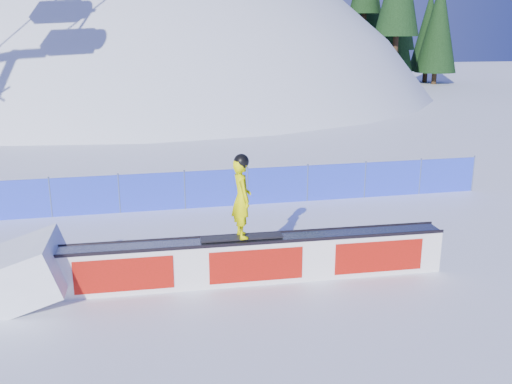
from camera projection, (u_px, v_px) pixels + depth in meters
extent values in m
plane|color=white|center=(161.00, 267.00, 13.54)|extent=(160.00, 160.00, 0.00)
sphere|color=silver|center=(148.00, 269.00, 57.97)|extent=(64.00, 64.00, 64.00)
cylinder|color=#322214|center=(369.00, 15.00, 50.30)|extent=(0.50, 0.50, 1.40)
cylinder|color=#322214|center=(378.00, 24.00, 50.54)|extent=(0.50, 0.50, 1.40)
cylinder|color=#322214|center=(397.00, 65.00, 56.63)|extent=(0.50, 0.50, 1.40)
cone|color=black|center=(399.00, 27.00, 55.63)|extent=(2.69, 2.69, 6.12)
cylinder|color=#322214|center=(405.00, 71.00, 55.73)|extent=(0.50, 0.50, 1.40)
cone|color=black|center=(408.00, 28.00, 54.62)|extent=(3.04, 3.04, 6.91)
cylinder|color=#322214|center=(411.00, 79.00, 57.80)|extent=(0.50, 0.50, 1.40)
cone|color=black|center=(414.00, 38.00, 56.68)|extent=(3.05, 3.05, 6.93)
cylinder|color=#322214|center=(427.00, 81.00, 56.34)|extent=(0.50, 0.50, 1.40)
cone|color=black|center=(431.00, 41.00, 55.31)|extent=(2.77, 2.77, 6.30)
cylinder|color=#322214|center=(413.00, 76.00, 62.49)|extent=(0.50, 0.50, 1.40)
cone|color=black|center=(417.00, 24.00, 61.01)|extent=(4.24, 4.24, 9.64)
cube|color=blue|center=(152.00, 192.00, 17.60)|extent=(22.00, 0.03, 1.20)
cylinder|color=#425178|center=(50.00, 196.00, 16.99)|extent=(0.05, 0.05, 1.30)
cylinder|color=#425178|center=(119.00, 192.00, 17.39)|extent=(0.05, 0.05, 1.30)
cylinder|color=#425178|center=(185.00, 189.00, 17.79)|extent=(0.05, 0.05, 1.30)
cylinder|color=#425178|center=(247.00, 185.00, 18.19)|extent=(0.05, 0.05, 1.30)
cylinder|color=#425178|center=(308.00, 182.00, 18.60)|extent=(0.05, 0.05, 1.30)
cylinder|color=#425178|center=(365.00, 179.00, 19.00)|extent=(0.05, 0.05, 1.30)
cylinder|color=#425178|center=(420.00, 176.00, 19.40)|extent=(0.05, 0.05, 1.30)
cylinder|color=#425178|center=(473.00, 173.00, 19.80)|extent=(0.05, 0.05, 1.30)
cube|color=white|center=(254.00, 261.00, 12.67)|extent=(8.69, 0.82, 0.98)
cube|color=gray|center=(254.00, 239.00, 12.53)|extent=(8.60, 0.84, 0.04)
cube|color=black|center=(256.00, 243.00, 12.26)|extent=(8.67, 0.31, 0.07)
cube|color=black|center=(252.00, 234.00, 12.80)|extent=(8.67, 0.31, 0.07)
cube|color=red|center=(256.00, 266.00, 12.40)|extent=(8.24, 0.28, 0.73)
cube|color=red|center=(252.00, 256.00, 12.94)|extent=(8.24, 0.28, 0.73)
cube|color=black|center=(242.00, 237.00, 12.47)|extent=(1.81, 0.38, 0.03)
imported|color=#EDF400|center=(242.00, 198.00, 12.22)|extent=(0.47, 0.67, 1.74)
sphere|color=black|center=(241.00, 161.00, 12.00)|extent=(0.33, 0.33, 0.33)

